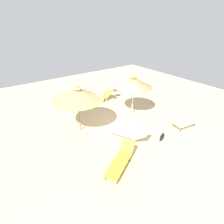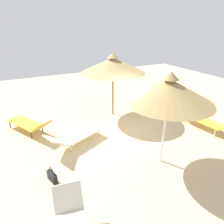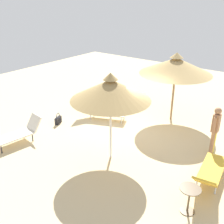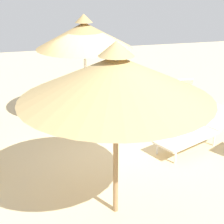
% 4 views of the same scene
% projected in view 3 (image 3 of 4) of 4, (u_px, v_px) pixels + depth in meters
% --- Properties ---
extents(ground, '(24.00, 24.00, 0.10)m').
position_uv_depth(ground, '(126.00, 138.00, 10.43)').
color(ground, beige).
extents(parasol_umbrella_far_right, '(2.52, 2.52, 2.96)m').
position_uv_depth(parasol_umbrella_far_right, '(111.00, 90.00, 8.18)').
color(parasol_umbrella_far_right, white).
rests_on(parasol_umbrella_far_right, ground).
extents(parasol_umbrella_near_right, '(2.98, 2.98, 2.96)m').
position_uv_depth(parasol_umbrella_near_right, '(176.00, 66.00, 10.94)').
color(parasol_umbrella_near_right, olive).
rests_on(parasol_umbrella_near_right, ground).
extents(lounge_chair_back, '(2.24, 0.88, 0.83)m').
position_uv_depth(lounge_chair_back, '(210.00, 172.00, 7.72)').
color(lounge_chair_back, gold).
rests_on(lounge_chair_back, ground).
extents(lounge_chair_front, '(1.47, 2.30, 0.80)m').
position_uv_depth(lounge_chair_front, '(100.00, 110.00, 11.82)').
color(lounge_chair_front, silver).
rests_on(lounge_chair_front, ground).
extents(lounge_chair_center, '(1.83, 0.90, 0.87)m').
position_uv_depth(lounge_chair_center, '(20.00, 132.00, 9.93)').
color(lounge_chair_center, silver).
rests_on(lounge_chair_center, ground).
extents(lounge_chair_near_left, '(2.35, 1.69, 0.76)m').
position_uv_depth(lounge_chair_near_left, '(102.00, 94.00, 13.87)').
color(lounge_chair_near_left, gold).
rests_on(lounge_chair_near_left, ground).
extents(person_standing_far_left, '(0.45, 0.23, 1.72)m').
position_uv_depth(person_standing_far_left, '(215.00, 128.00, 8.99)').
color(person_standing_far_left, yellow).
rests_on(person_standing_far_left, ground).
extents(handbag, '(0.41, 0.24, 0.49)m').
position_uv_depth(handbag, '(58.00, 120.00, 11.45)').
color(handbag, black).
rests_on(handbag, ground).
extents(side_table_round, '(0.53, 0.53, 0.73)m').
position_uv_depth(side_table_round, '(189.00, 196.00, 6.68)').
color(side_table_round, brown).
rests_on(side_table_round, ground).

